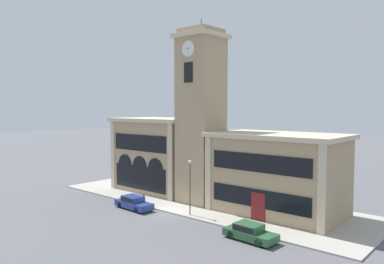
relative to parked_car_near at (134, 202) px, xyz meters
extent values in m
plane|color=#56565B|center=(3.74, 1.33, -0.74)|extent=(300.00, 300.00, 0.00)
cube|color=#A39E93|center=(3.74, 7.71, -0.66)|extent=(39.03, 12.77, 0.15)
cube|color=tan|center=(3.74, 7.01, 8.70)|extent=(4.33, 4.33, 18.89)
cube|color=beige|center=(3.74, 7.01, 18.37)|extent=(5.03, 5.03, 0.45)
cube|color=tan|center=(3.74, 7.01, 18.90)|extent=(3.99, 3.99, 0.60)
cylinder|color=#4C4C51|center=(3.74, 7.01, 19.80)|extent=(0.10, 0.10, 1.20)
cylinder|color=silver|center=(3.74, 4.79, 16.77)|extent=(1.76, 0.10, 1.76)
cylinder|color=black|center=(3.74, 4.72, 16.77)|extent=(0.14, 0.04, 0.14)
cylinder|color=silver|center=(1.52, 7.01, 16.77)|extent=(0.10, 1.76, 1.76)
cylinder|color=black|center=(1.45, 7.01, 16.77)|extent=(0.04, 0.14, 0.14)
cube|color=black|center=(3.74, 4.80, 14.19)|extent=(1.21, 0.10, 2.20)
cube|color=tan|center=(-4.49, 8.47, 3.88)|extent=(11.52, 7.25, 9.24)
cube|color=beige|center=(-4.49, 8.47, 8.72)|extent=(12.22, 7.95, 0.45)
cube|color=beige|center=(-9.90, 4.78, 3.88)|extent=(0.70, 0.16, 9.24)
cube|color=beige|center=(0.92, 4.78, 3.88)|extent=(0.70, 0.16, 9.24)
cube|color=black|center=(-4.49, 4.80, 5.91)|extent=(9.45, 0.10, 2.03)
cube|color=black|center=(-4.49, 4.80, 1.48)|extent=(9.22, 0.10, 2.96)
cylinder|color=black|center=(-7.37, 4.79, 2.96)|extent=(2.53, 0.06, 2.53)
cylinder|color=black|center=(-4.49, 4.79, 2.96)|extent=(2.53, 0.06, 2.53)
cylinder|color=black|center=(-1.61, 4.79, 2.96)|extent=(2.53, 0.06, 2.53)
cube|color=tan|center=(12.73, 8.47, 3.24)|extent=(13.05, 7.25, 7.96)
cube|color=beige|center=(12.73, 8.47, 7.45)|extent=(13.75, 7.95, 0.45)
cube|color=beige|center=(6.55, 4.78, 3.24)|extent=(0.70, 0.16, 7.96)
cube|color=beige|center=(18.90, 4.78, 3.24)|extent=(0.70, 0.16, 7.96)
cube|color=black|center=(12.73, 4.80, 4.99)|extent=(10.70, 0.10, 1.75)
cube|color=maroon|center=(12.73, 4.79, 0.69)|extent=(1.50, 0.12, 2.87)
cube|color=black|center=(12.73, 4.80, 1.55)|extent=(10.70, 0.10, 1.78)
cube|color=navy|center=(0.07, 0.00, -0.23)|extent=(4.82, 2.01, 0.66)
cube|color=navy|center=(-0.12, 0.01, 0.39)|extent=(2.35, 1.72, 0.57)
cube|color=black|center=(-0.12, 0.01, 0.39)|extent=(2.26, 1.75, 0.43)
cylinder|color=black|center=(1.58, 0.72, -0.41)|extent=(0.67, 0.25, 0.66)
cylinder|color=black|center=(1.50, -0.86, -0.41)|extent=(0.67, 0.25, 0.66)
cylinder|color=black|center=(-1.36, 0.85, -0.41)|extent=(0.67, 0.25, 0.66)
cylinder|color=black|center=(-1.43, -0.73, -0.41)|extent=(0.67, 0.25, 0.66)
cube|color=#285633|center=(14.88, 0.00, -0.23)|extent=(4.57, 2.09, 0.62)
cube|color=#285633|center=(14.71, 0.00, 0.37)|extent=(2.23, 1.80, 0.59)
cube|color=black|center=(14.71, 0.00, 0.37)|extent=(2.15, 1.83, 0.44)
cylinder|color=black|center=(16.31, 0.77, -0.38)|extent=(0.72, 0.25, 0.71)
cylinder|color=black|center=(16.24, -0.90, -0.38)|extent=(0.72, 0.25, 0.71)
cylinder|color=black|center=(13.53, 0.89, -0.38)|extent=(0.72, 0.25, 0.71)
cylinder|color=black|center=(13.46, -0.78, -0.38)|extent=(0.72, 0.25, 0.71)
cylinder|color=#4C4C51|center=(6.46, 1.98, 2.04)|extent=(0.12, 0.12, 5.25)
sphere|color=silver|center=(6.46, 1.98, 4.84)|extent=(0.36, 0.36, 0.36)
cylinder|color=black|center=(-0.49, 1.91, -0.14)|extent=(0.18, 0.18, 0.90)
sphere|color=black|center=(-0.49, 1.91, 0.39)|extent=(0.16, 0.16, 0.16)
camera|label=1|loc=(31.16, -26.17, 10.21)|focal=35.00mm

